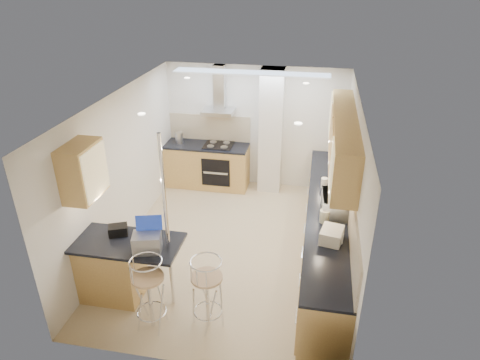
% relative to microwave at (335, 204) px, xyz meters
% --- Properties ---
extents(ground, '(4.80, 4.80, 0.00)m').
position_rel_microwave_xyz_m(ground, '(-1.58, 0.18, -1.08)').
color(ground, '#D3BA8C').
rests_on(ground, ground).
extents(room_shell, '(3.64, 4.84, 2.51)m').
position_rel_microwave_xyz_m(room_shell, '(-1.26, 0.56, 0.47)').
color(room_shell, white).
rests_on(room_shell, ground).
extents(right_counter, '(0.63, 4.40, 0.92)m').
position_rel_microwave_xyz_m(right_counter, '(-0.08, 0.18, -0.61)').
color(right_counter, tan).
rests_on(right_counter, ground).
extents(back_counter, '(1.70, 0.63, 0.92)m').
position_rel_microwave_xyz_m(back_counter, '(-2.53, 2.28, -0.61)').
color(back_counter, tan).
rests_on(back_counter, ground).
extents(peninsula, '(1.47, 0.72, 0.94)m').
position_rel_microwave_xyz_m(peninsula, '(-2.71, -1.27, -0.60)').
color(peninsula, tan).
rests_on(peninsula, ground).
extents(microwave, '(0.41, 0.58, 0.31)m').
position_rel_microwave_xyz_m(microwave, '(0.00, 0.00, 0.00)').
color(microwave, white).
rests_on(microwave, right_counter).
extents(laptop, '(0.41, 0.35, 0.24)m').
position_rel_microwave_xyz_m(laptop, '(-2.35, -1.40, -0.01)').
color(laptop, gray).
rests_on(laptop, peninsula).
extents(bag, '(0.29, 0.26, 0.13)m').
position_rel_microwave_xyz_m(bag, '(-2.88, -1.12, -0.07)').
color(bag, black).
rests_on(bag, peninsula).
extents(bar_stool_near, '(0.55, 0.55, 1.05)m').
position_rel_microwave_xyz_m(bar_stool_near, '(-2.24, -1.73, -0.55)').
color(bar_stool_near, tan).
rests_on(bar_stool_near, ground).
extents(bar_stool_end, '(0.54, 0.54, 1.03)m').
position_rel_microwave_xyz_m(bar_stool_end, '(-1.54, -1.58, -0.56)').
color(bar_stool_end, tan).
rests_on(bar_stool_end, ground).
extents(jar_a, '(0.13, 0.13, 0.17)m').
position_rel_microwave_xyz_m(jar_a, '(0.05, 1.32, -0.07)').
color(jar_a, silver).
rests_on(jar_a, right_counter).
extents(jar_b, '(0.14, 0.14, 0.16)m').
position_rel_microwave_xyz_m(jar_b, '(-0.16, 0.83, -0.07)').
color(jar_b, silver).
rests_on(jar_b, right_counter).
extents(jar_c, '(0.18, 0.18, 0.19)m').
position_rel_microwave_xyz_m(jar_c, '(-0.15, -0.26, -0.06)').
color(jar_c, beige).
rests_on(jar_c, right_counter).
extents(jar_d, '(0.13, 0.13, 0.14)m').
position_rel_microwave_xyz_m(jar_d, '(0.06, -0.75, -0.08)').
color(jar_d, white).
rests_on(jar_d, right_counter).
extents(bread_bin, '(0.34, 0.39, 0.18)m').
position_rel_microwave_xyz_m(bread_bin, '(-0.05, -0.72, -0.06)').
color(bread_bin, silver).
rests_on(bread_bin, right_counter).
extents(kettle, '(0.16, 0.16, 0.22)m').
position_rel_microwave_xyz_m(kettle, '(-3.12, 2.29, -0.04)').
color(kettle, silver).
rests_on(kettle, back_counter).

